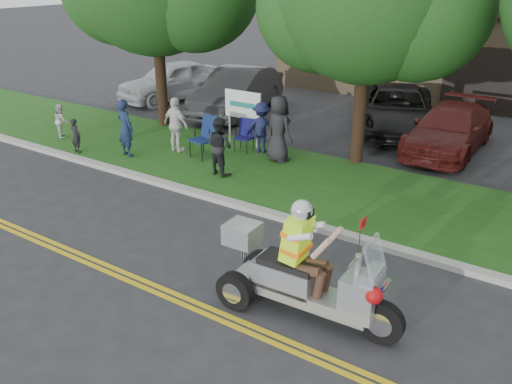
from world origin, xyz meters
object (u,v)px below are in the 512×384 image
Objects in this scene: lawn_chair_b at (206,134)px; parked_car_left at (237,92)px; trike_scooter at (302,277)px; parked_car_far_left at (172,80)px; lawn_chair_a at (245,133)px; parked_car_right at (450,129)px; spectator_adult_left at (125,128)px; spectator_adult_right at (176,125)px; parked_car_mid at (397,110)px; spectator_adult_mid at (219,146)px.

lawn_chair_b is 5.20m from parked_car_left.
trike_scooter is 0.66× the size of parked_car_far_left.
lawn_chair_a is 6.02m from parked_car_right.
lawn_chair_a is 0.57× the size of spectator_adult_left.
spectator_adult_right is 0.32× the size of parked_car_left.
parked_car_right is (6.42, 4.80, -0.24)m from spectator_adult_right.
lawn_chair_b is (-5.88, 4.93, 0.07)m from trike_scooter.
trike_scooter reaches higher than lawn_chair_b.
parked_car_right is (2.04, -1.09, -0.06)m from parked_car_mid.
parked_car_far_left is at bearing -31.68° from spectator_adult_mid.
spectator_adult_left is 1.42m from spectator_adult_right.
lawn_chair_b is 0.74× the size of spectator_adult_right.
parked_car_mid reaches higher than parked_car_right.
parked_car_far_left is (-4.82, 5.15, -0.12)m from spectator_adult_right.
spectator_adult_right reaches higher than lawn_chair_a.
parked_car_left is at bearing 169.11° from parked_car_mid.
lawn_chair_a is 0.20× the size of parked_car_right.
parked_car_far_left is at bearing 163.48° from parked_car_left.
trike_scooter is 7.99m from lawn_chair_a.
lawn_chair_a is 1.23m from lawn_chair_b.
parked_car_far_left is (-3.91, 6.24, -0.14)m from spectator_adult_left.
parked_car_right is (4.82, 3.61, 0.04)m from lawn_chair_a.
spectator_adult_left is at bearing -143.92° from lawn_chair_a.
spectator_adult_mid is at bearing 166.50° from spectator_adult_right.
lawn_chair_a is 2.01m from spectator_adult_right.
trike_scooter reaches higher than spectator_adult_mid.
lawn_chair_a is 0.79× the size of lawn_chair_b.
trike_scooter is at bearing -87.94° from parked_car_right.
lawn_chair_a is at bearing 72.26° from lawn_chair_b.
parked_car_far_left is at bearing 151.17° from lawn_chair_b.
lawn_chair_a is (-5.28, 5.99, -0.06)m from trike_scooter.
spectator_adult_left is (-2.51, -2.28, 0.29)m from lawn_chair_a.
lawn_chair_b is at bearing -139.97° from parked_car_right.
parked_car_right is at bearing -49.75° from parked_car_mid.
trike_scooter reaches higher than parked_car_far_left.
spectator_adult_right is at bearing -148.31° from parked_car_mid.
spectator_adult_mid is (0.56, -1.95, 0.23)m from lawn_chair_a.
trike_scooter is at bearing 150.90° from spectator_adult_right.
parked_car_mid is (9.20, 0.73, -0.05)m from parked_car_far_left.
parked_car_mid reaches higher than lawn_chair_b.
parked_car_right is (5.43, 4.67, -0.10)m from lawn_chair_b.
spectator_adult_right reaches higher than spectator_adult_mid.
spectator_adult_left reaches higher than lawn_chair_b.
trike_scooter is 2.58× the size of lawn_chair_b.
lawn_chair_b is at bearing -125.92° from lawn_chair_a.
trike_scooter is 0.60× the size of parked_car_left.
spectator_adult_right is at bearing -160.27° from lawn_chair_b.
parked_car_far_left reaches higher than parked_car_mid.
parked_car_far_left is at bearing 162.88° from parked_car_mid.
parked_car_far_left is 0.92× the size of parked_car_left.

